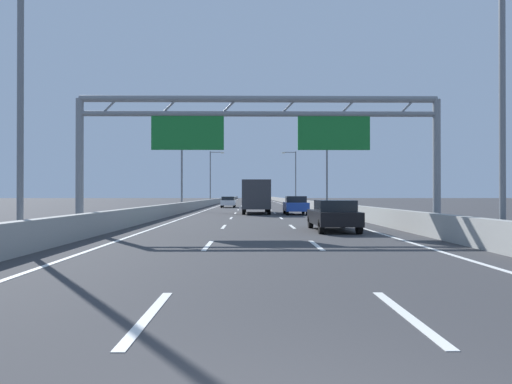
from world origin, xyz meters
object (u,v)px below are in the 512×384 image
white_car (228,202)px  streetlamp_left_near (28,78)px  streetlamp_left_mid (184,160)px  streetlamp_right_mid (325,160)px  streetlamp_right_far (294,174)px  streetlamp_left_far (212,174)px  blue_car (296,205)px  streetlamp_right_near (495,79)px  yellow_car (253,198)px  black_car (333,215)px  box_truck (256,195)px  sign_gantry (259,128)px

white_car → streetlamp_left_near: bearing=-95.0°
streetlamp_left_mid → streetlamp_right_mid: same height
streetlamp_left_mid → streetlamp_right_far: (14.93, 34.56, 0.00)m
streetlamp_left_far → blue_car: 45.78m
streetlamp_right_near → white_car: streetlamp_right_near is taller
yellow_car → black_car: (3.32, -110.18, -0.04)m
streetlamp_left_near → white_car: streetlamp_left_near is taller
box_truck → white_car: bearing=100.1°
blue_car → yellow_car: bearing=92.0°
streetlamp_right_far → black_car: size_ratio=2.03×
streetlamp_right_mid → yellow_car: bearing=95.1°
streetlamp_left_near → streetlamp_left_far: bearing=90.0°
sign_gantry → streetlamp_right_near: streetlamp_right_near is taller
streetlamp_left_near → yellow_car: streetlamp_left_near is taller
streetlamp_right_far → streetlamp_right_mid: bearing=-90.0°
black_car → blue_car: blue_car is taller
blue_car → box_truck: 4.22m
streetlamp_left_near → streetlamp_right_far: size_ratio=1.00×
streetlamp_right_near → box_truck: 28.53m
sign_gantry → yellow_car: (0.12, 109.90, -4.06)m
sign_gantry → box_truck: size_ratio=2.06×
streetlamp_left_far → streetlamp_right_far: same height
streetlamp_right_far → streetlamp_left_mid: bearing=-113.4°
white_car → blue_car: blue_car is taller
streetlamp_left_near → streetlamp_left_mid: same height
streetlamp_right_near → yellow_car: bearing=93.6°
yellow_car → streetlamp_right_mid: bearing=-84.9°
streetlamp_right_near → black_car: size_ratio=2.03×
streetlamp_left_mid → yellow_car: streetlamp_left_mid is taller
streetlamp_right_far → white_car: (-10.83, -22.59, -4.65)m
streetlamp_left_near → streetlamp_left_mid: 34.56m
sign_gantry → streetlamp_left_far: 62.52m
sign_gantry → streetlamp_left_near: 10.31m
streetlamp_left_near → streetlamp_right_mid: 37.65m
streetlamp_right_near → streetlamp_right_mid: (0.00, 34.56, 0.00)m
streetlamp_left_near → streetlamp_left_mid: (0.00, 34.56, 0.00)m
streetlamp_right_near → yellow_car: (-7.32, 116.97, -4.62)m
streetlamp_right_near → streetlamp_left_far: bearing=102.2°
streetlamp_left_mid → streetlamp_right_mid: (14.93, 0.00, 0.00)m
streetlamp_right_mid → white_car: size_ratio=2.18×
streetlamp_left_far → yellow_car: 48.66m
black_car → streetlamp_left_near: bearing=-148.1°
box_truck → streetlamp_left_near: bearing=-105.4°
streetlamp_right_near → box_truck: streetlamp_right_near is taller
streetlamp_right_near → streetlamp_left_mid: size_ratio=1.00×
sign_gantry → streetlamp_left_near: streetlamp_left_near is taller
sign_gantry → streetlamp_right_mid: streetlamp_right_mid is taller
box_truck → streetlamp_right_mid: bearing=44.5°
streetlamp_left_near → streetlamp_right_far: (14.93, 69.13, 0.00)m
streetlamp_right_mid → yellow_car: size_ratio=2.07×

